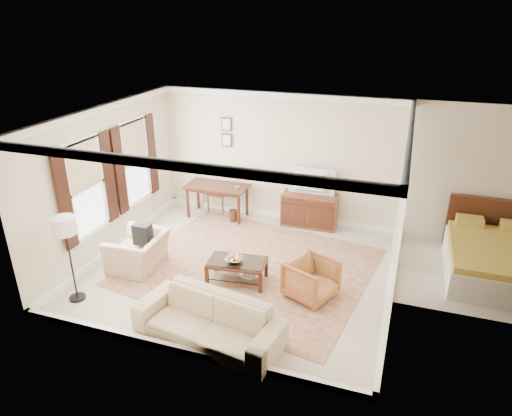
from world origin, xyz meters
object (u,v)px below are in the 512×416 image
Objects in this scene: tv at (311,174)px; club_armchair at (138,246)px; sideboard at (309,210)px; striped_armchair at (311,277)px; writing_desk at (217,190)px; coffee_table at (237,266)px; sofa at (208,314)px.

club_armchair is (-2.63, -2.80, -0.78)m from tv.
striped_armchair reaches higher than sideboard.
writing_desk is 2.90m from coffee_table.
writing_desk is at bearing 120.06° from coffee_table.
club_armchair is at bearing -175.89° from coffee_table.
tv is 1.29× the size of striped_armchair.
tv reaches higher than writing_desk.
club_armchair is at bearing 154.90° from sofa.
writing_desk is at bearing 167.95° from club_armchair.
club_armchair reaches higher than striped_armchair.
sideboard is at bearing -90.00° from tv.
striped_armchair is at bearing -1.47° from coffee_table.
tv is at bearing 36.65° from striped_armchair.
tv reaches higher than sideboard.
writing_desk is 2.68m from club_armchair.
striped_armchair is 3.28m from club_armchair.
striped_armchair is (1.35, -0.03, 0.05)m from coffee_table.
tv is at bearing 4.60° from writing_desk.
sofa is at bearing 53.50° from club_armchair.
tv is (0.00, -0.02, 0.87)m from sideboard.
striped_armchair is at bearing -42.14° from writing_desk.
sideboard is at bearing 135.35° from club_armchair.
sideboard is 1.16× the size of club_armchair.
tv reaches higher than club_armchair.
writing_desk is 0.64× the size of sofa.
striped_armchair is (0.64, -2.72, 0.01)m from sideboard.
writing_desk is 1.36× the size of club_armchair.
writing_desk is 1.88× the size of striped_armchair.
sofa reaches higher than writing_desk.
tv is 2.91m from striped_armchair.
coffee_table is (1.44, -2.49, -0.34)m from writing_desk.
sideboard is 1.13× the size of coffee_table.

